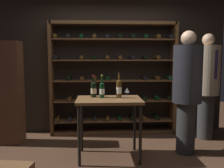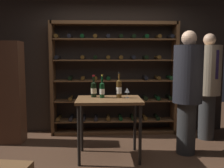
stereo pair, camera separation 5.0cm
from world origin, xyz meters
The scene contains 11 objects.
ground_plane centered at (0.00, 0.00, 0.00)m, with size 9.37×9.37×0.00m, color #472D1E.
back_wall centered at (0.00, 1.69, 1.39)m, with size 4.51×0.10×2.78m, color black.
wine_rack centered at (0.05, 1.48, 1.07)m, with size 2.40×0.32×2.14m.
tasting_table centered at (-0.09, 0.27, 0.77)m, with size 0.94×0.65×0.89m.
person_host_in_suit centered at (1.10, 0.39, 1.03)m, with size 0.44×0.44×1.88m.
person_guest_plum_blouse centered at (1.71, 1.07, 1.05)m, with size 0.44×0.45×1.90m.
display_cabinet centered at (-1.78, 1.04, 0.88)m, with size 0.44×0.36×1.75m, color #4C2D1E.
wine_bottle_red_label centered at (-0.31, 0.43, 1.01)m, with size 0.09×0.09×0.33m.
wine_bottle_gold_foil centered at (0.06, 0.35, 1.03)m, with size 0.08×0.08×0.38m.
wine_bottle_black_capsule centered at (-0.19, 0.36, 1.01)m, with size 0.07×0.07×0.34m.
wine_glass_stemmed_left centered at (0.18, 0.34, 0.99)m, with size 0.07×0.07×0.15m.
Camera 1 is at (-0.26, -3.35, 1.50)m, focal length 40.67 mm.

